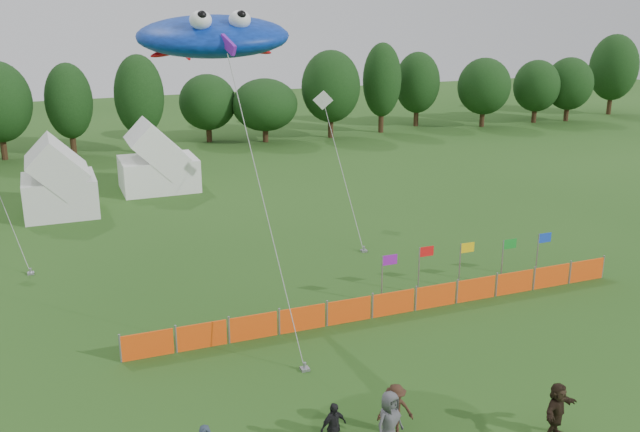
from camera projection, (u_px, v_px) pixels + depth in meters
name	position (u px, v px, depth m)	size (l,w,h in m)	color
treeline	(169.00, 100.00, 60.52)	(104.57, 8.78, 8.36)	#382314
tent_left	(59.00, 183.00, 42.62)	(4.25, 4.25, 3.75)	white
tent_right	(158.00, 163.00, 48.05)	(5.08, 4.06, 3.59)	white
barrier_fence	(393.00, 303.00, 29.35)	(21.90, 0.06, 1.00)	#FB4D0D
flag_row	(465.00, 258.00, 31.74)	(8.73, 0.58, 2.14)	gray
spectator_c	(395.00, 410.00, 21.14)	(1.09, 0.63, 1.68)	#382216
spectator_d	(333.00, 427.00, 20.45)	(0.90, 0.37, 1.54)	black
spectator_e	(389.00, 422.00, 20.34)	(0.94, 0.61, 1.92)	#49484D
spectator_f	(557.00, 410.00, 21.10)	(1.62, 0.52, 1.75)	black
stingray_kite	(211.00, 36.00, 25.81)	(6.38, 12.20, 12.22)	#0D3BC6
small_kite_white	(334.00, 140.00, 40.25)	(1.49, 7.86, 7.38)	white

